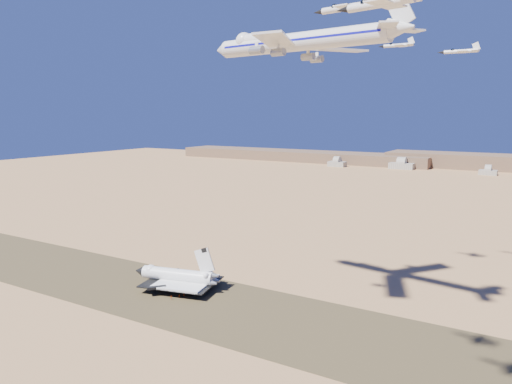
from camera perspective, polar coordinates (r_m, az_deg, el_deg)
The scene contains 12 objects.
ground at distance 188.60m, azimuth -5.72°, elevation -12.60°, with size 1200.00×1200.00×0.00m, color #AE7B4D.
runway at distance 188.59m, azimuth -5.72°, elevation -12.59°, with size 600.00×50.00×0.06m, color brown.
hangars at distance 644.21m, azimuth 15.83°, elevation 2.94°, with size 200.50×29.50×30.00m.
shuttle at distance 203.86m, azimuth -9.01°, elevation -9.54°, with size 36.60×27.75×17.99m.
carrier_747 at distance 166.47m, azimuth 4.25°, elevation 16.70°, with size 73.98×56.54×18.36m.
crew_a at distance 195.83m, azimuth -8.23°, elevation -11.52°, with size 0.65×0.43×1.79m, color #B93E0A.
crew_b at distance 194.87m, azimuth -8.75°, elevation -11.67°, with size 0.78×0.45×1.60m, color #B93E0A.
crew_c at distance 193.83m, azimuth -9.67°, elevation -11.80°, with size 0.95×0.49×1.63m, color #B93E0A.
chase_jet_a at distance 106.69m, azimuth 10.12°, elevation 20.04°, with size 14.00×7.93×3.52m.
chase_jet_b at distance 91.03m, azimuth 13.82°, elevation 20.18°, with size 15.30×8.73×3.86m.
chase_jet_c at distance 203.01m, azimuth 15.86°, elevation 15.84°, with size 13.92×7.38×3.47m.
chase_jet_d at distance 213.18m, azimuth 22.28°, elevation 14.67°, with size 15.59×8.20×3.89m.
Camera 1 is at (106.25, -139.51, 69.42)m, focal length 35.00 mm.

